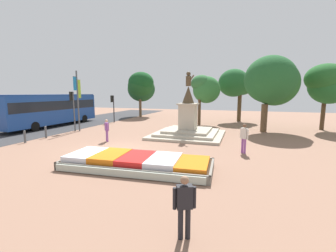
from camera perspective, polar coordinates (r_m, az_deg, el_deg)
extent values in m
plane|color=#8C6651|center=(14.27, -13.21, -6.12)|extent=(70.48, 70.48, 0.00)
cube|color=#38281C|center=(10.89, -7.90, -9.61)|extent=(7.03, 2.84, 0.34)
cube|color=gray|center=(9.82, -10.66, -11.59)|extent=(7.07, 0.59, 0.38)
cube|color=gray|center=(11.98, -5.67, -7.80)|extent=(7.07, 0.59, 0.38)
cube|color=gray|center=(12.58, -22.94, -7.65)|extent=(0.28, 2.56, 0.38)
cube|color=gray|center=(10.15, 11.03, -10.93)|extent=(0.28, 2.56, 0.38)
cube|color=white|center=(12.04, -19.89, -6.80)|extent=(1.48, 2.25, 0.26)
cube|color=orange|center=(11.35, -14.25, -7.41)|extent=(1.48, 2.25, 0.28)
cube|color=red|center=(10.80, -7.94, -8.10)|extent=(1.48, 2.25, 0.26)
cube|color=white|center=(10.39, -1.01, -8.70)|extent=(1.48, 2.25, 0.26)
cube|color=orange|center=(10.14, 6.39, -9.40)|extent=(1.48, 2.25, 0.18)
cube|color=#B2BCAD|center=(9.78, -10.79, -11.70)|extent=(6.72, 0.67, 0.31)
cube|color=#B1A792|center=(18.68, 5.03, -2.21)|extent=(5.69, 5.69, 0.19)
cube|color=#B3A994|center=(18.65, 5.04, -1.63)|extent=(4.63, 4.63, 0.19)
cube|color=#B1A792|center=(18.61, 5.05, -1.05)|extent=(3.57, 3.57, 0.19)
cube|color=#B2A893|center=(18.47, 5.09, 2.30)|extent=(1.31, 1.31, 2.00)
cube|color=#B2A893|center=(18.39, 5.14, 5.58)|extent=(1.55, 1.55, 0.12)
cone|color=#473823|center=(18.36, 5.17, 7.91)|extent=(0.99, 0.99, 1.37)
cylinder|color=#473823|center=(18.39, 5.21, 11.29)|extent=(0.42, 0.42, 0.80)
sphere|color=#473823|center=(18.43, 5.24, 13.08)|extent=(0.35, 0.35, 0.35)
cylinder|color=#473823|center=(18.25, 5.91, 11.81)|extent=(0.56, 0.30, 0.64)
cylinder|color=#4C5156|center=(22.35, -22.74, 3.37)|extent=(0.12, 0.12, 3.64)
cube|color=black|center=(22.42, -23.34, 6.99)|extent=(0.24, 0.28, 0.80)
cylinder|color=red|center=(22.51, -23.64, 7.65)|extent=(0.03, 0.14, 0.14)
cylinder|color=#543E08|center=(22.51, -23.60, 6.97)|extent=(0.03, 0.14, 0.14)
cylinder|color=#0D4211|center=(22.52, -23.56, 6.30)|extent=(0.03, 0.14, 0.14)
cylinder|color=#2D2D33|center=(27.75, -13.60, 4.21)|extent=(0.12, 0.12, 3.23)
cube|color=black|center=(27.78, -14.05, 6.71)|extent=(0.26, 0.30, 0.80)
cylinder|color=#4B0808|center=(27.84, -14.32, 7.25)|extent=(0.04, 0.14, 0.14)
cylinder|color=#543E08|center=(27.84, -14.30, 6.71)|extent=(0.04, 0.14, 0.14)
cylinder|color=green|center=(27.85, -14.28, 6.16)|extent=(0.04, 0.14, 0.14)
cylinder|color=#4C5156|center=(22.26, -21.90, 5.82)|extent=(0.14, 0.14, 5.51)
cube|color=#8CBF2D|center=(22.48, -21.63, 8.75)|extent=(0.05, 0.42, 1.66)
cylinder|color=#4C5156|center=(22.51, -21.75, 10.86)|extent=(0.07, 0.56, 0.03)
cube|color=#1972B2|center=(22.03, -22.57, 9.94)|extent=(0.05, 0.44, 1.22)
cylinder|color=#4C5156|center=(22.06, -22.66, 11.52)|extent=(0.07, 0.58, 0.03)
cube|color=#1E4799|center=(26.87, -27.50, 3.78)|extent=(2.41, 11.43, 2.92)
cube|color=black|center=(26.85, -27.56, 4.71)|extent=(2.43, 11.09, 0.93)
cube|color=navy|center=(26.82, -27.72, 6.99)|extent=(2.36, 11.20, 0.10)
cylinder|color=black|center=(30.42, -23.79, 1.87)|extent=(0.28, 0.90, 0.90)
cylinder|color=black|center=(28.98, -20.54, 1.77)|extent=(0.28, 0.90, 0.90)
cylinder|color=black|center=(25.78, -34.00, 0.10)|extent=(0.28, 0.90, 0.90)
cylinder|color=black|center=(24.08, -30.77, -0.13)|extent=(0.28, 0.90, 0.90)
cylinder|color=#8C4C99|center=(13.91, 18.93, -4.88)|extent=(0.13, 0.13, 0.88)
cylinder|color=#8C4C99|center=(14.02, 18.36, -4.75)|extent=(0.13, 0.13, 0.88)
cube|color=beige|center=(13.82, 18.79, -1.79)|extent=(0.43, 0.41, 0.62)
cylinder|color=beige|center=(13.68, 19.57, -2.06)|extent=(0.09, 0.09, 0.59)
cylinder|color=beige|center=(13.97, 18.01, -1.77)|extent=(0.09, 0.09, 0.59)
sphere|color=brown|center=(13.75, 18.88, 0.08)|extent=(0.23, 0.23, 0.23)
cylinder|color=#8C4C99|center=(17.08, -15.29, -2.42)|extent=(0.13, 0.13, 0.81)
cylinder|color=#8C4C99|center=(16.91, -15.14, -2.52)|extent=(0.13, 0.13, 0.81)
cube|color=#8C4C99|center=(16.88, -15.31, -0.15)|extent=(0.43, 0.42, 0.58)
cylinder|color=#8C4C99|center=(17.11, -15.50, -0.14)|extent=(0.09, 0.09, 0.55)
cylinder|color=#8C4C99|center=(16.65, -15.10, -0.36)|extent=(0.09, 0.09, 0.55)
sphere|color=tan|center=(16.82, -15.36, 1.28)|extent=(0.21, 0.21, 0.21)
cylinder|color=black|center=(5.95, 5.06, -23.31)|extent=(0.13, 0.13, 0.79)
cylinder|color=black|center=(5.92, 3.20, -23.48)|extent=(0.13, 0.13, 0.79)
cube|color=black|center=(5.60, 4.21, -17.49)|extent=(0.44, 0.36, 0.56)
cylinder|color=black|center=(5.66, 6.70, -17.54)|extent=(0.09, 0.09, 0.53)
cylinder|color=black|center=(5.58, 1.66, -17.92)|extent=(0.09, 0.09, 0.53)
sphere|color=#8C664C|center=(5.44, 4.26, -13.56)|extent=(0.21, 0.21, 0.21)
cylinder|color=#4C5156|center=(18.94, -32.58, -2.47)|extent=(0.15, 0.15, 0.78)
sphere|color=#4C5156|center=(18.87, -32.68, -1.17)|extent=(0.16, 0.16, 0.16)
cylinder|color=#4C5156|center=(20.12, -28.61, -1.53)|extent=(0.15, 0.15, 0.83)
sphere|color=#4C5156|center=(20.05, -28.71, -0.22)|extent=(0.17, 0.17, 0.17)
cylinder|color=#4C3823|center=(25.20, 7.96, 3.67)|extent=(0.32, 0.32, 2.97)
ellipsoid|color=#2F6D34|center=(25.65, 9.76, 9.06)|extent=(3.03, 2.78, 2.96)
ellipsoid|color=#2F6835|center=(25.59, 8.48, 10.67)|extent=(2.32, 2.40, 1.83)
cylinder|color=brown|center=(22.17, 23.19, 1.86)|extent=(0.56, 0.56, 2.53)
ellipsoid|color=#255E29|center=(22.61, 25.50, 9.84)|extent=(4.09, 4.16, 4.05)
ellipsoid|color=#225A2B|center=(22.01, 24.51, 10.67)|extent=(4.37, 4.62, 4.15)
cylinder|color=#4C3823|center=(29.46, 17.65, 4.45)|extent=(0.47, 0.47, 3.41)
ellipsoid|color=#26592C|center=(29.91, 18.17, 10.08)|extent=(3.12, 3.01, 2.74)
ellipsoid|color=#225A2B|center=(28.65, 16.35, 10.45)|extent=(3.64, 3.50, 3.32)
cylinder|color=#4C3823|center=(26.12, 34.65, 2.41)|extent=(0.37, 0.37, 2.95)
ellipsoid|color=#215F2B|center=(25.68, 35.85, 8.33)|extent=(3.61, 3.85, 3.36)
ellipsoid|color=#235C27|center=(25.35, 35.14, 9.87)|extent=(3.46, 3.77, 2.65)
cylinder|color=brown|center=(33.41, -7.04, 4.56)|extent=(0.38, 0.38, 2.66)
ellipsoid|color=#1C4C21|center=(33.77, -6.91, 10.04)|extent=(3.77, 3.85, 3.54)
ellipsoid|color=#1B4925|center=(34.38, -6.78, 9.32)|extent=(4.05, 4.17, 3.75)
ellipsoid|color=#174C20|center=(33.49, -6.88, 10.91)|extent=(3.74, 3.38, 3.05)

